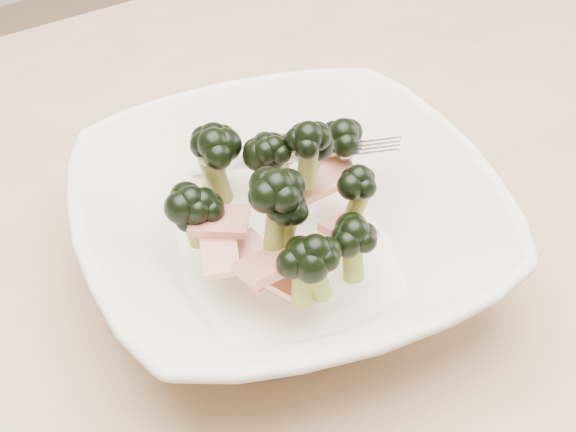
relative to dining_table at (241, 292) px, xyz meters
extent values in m
cube|color=tan|center=(0.00, 0.00, 0.08)|extent=(1.20, 0.80, 0.04)
cylinder|color=tan|center=(0.55, 0.35, -0.30)|extent=(0.06, 0.06, 0.71)
imported|color=#EFE4CA|center=(0.00, -0.07, 0.14)|extent=(0.37, 0.37, 0.08)
cylinder|color=olive|center=(0.00, -0.05, 0.17)|extent=(0.02, 0.02, 0.04)
ellipsoid|color=black|center=(0.00, -0.05, 0.20)|extent=(0.04, 0.04, 0.03)
cylinder|color=olive|center=(-0.02, -0.10, 0.17)|extent=(0.02, 0.01, 0.04)
ellipsoid|color=black|center=(-0.02, -0.10, 0.19)|extent=(0.03, 0.03, 0.02)
cylinder|color=olive|center=(-0.02, -0.14, 0.15)|extent=(0.02, 0.02, 0.04)
ellipsoid|color=black|center=(-0.02, -0.14, 0.18)|extent=(0.04, 0.04, 0.03)
cylinder|color=olive|center=(0.08, -0.04, 0.15)|extent=(0.02, 0.03, 0.04)
ellipsoid|color=black|center=(0.08, -0.04, 0.18)|extent=(0.04, 0.04, 0.03)
cylinder|color=olive|center=(-0.02, -0.01, 0.16)|extent=(0.03, 0.02, 0.05)
ellipsoid|color=black|center=(-0.02, -0.01, 0.19)|extent=(0.04, 0.04, 0.03)
cylinder|color=olive|center=(-0.06, -0.04, 0.15)|extent=(0.02, 0.01, 0.03)
ellipsoid|color=black|center=(-0.06, -0.04, 0.16)|extent=(0.03, 0.03, 0.02)
cylinder|color=olive|center=(-0.02, -0.10, 0.18)|extent=(0.03, 0.02, 0.05)
ellipsoid|color=black|center=(-0.02, -0.10, 0.21)|extent=(0.04, 0.04, 0.03)
cylinder|color=olive|center=(-0.06, -0.04, 0.15)|extent=(0.02, 0.02, 0.04)
ellipsoid|color=black|center=(-0.06, -0.04, 0.17)|extent=(0.04, 0.04, 0.03)
cylinder|color=olive|center=(0.04, -0.01, 0.14)|extent=(0.02, 0.02, 0.03)
ellipsoid|color=black|center=(0.04, -0.01, 0.16)|extent=(0.03, 0.03, 0.02)
cylinder|color=olive|center=(0.02, -0.14, 0.15)|extent=(0.02, 0.02, 0.04)
ellipsoid|color=black|center=(0.02, -0.14, 0.17)|extent=(0.04, 0.04, 0.03)
cylinder|color=olive|center=(-0.05, -0.05, 0.15)|extent=(0.02, 0.02, 0.03)
ellipsoid|color=black|center=(-0.05, -0.05, 0.17)|extent=(0.04, 0.04, 0.03)
cylinder|color=olive|center=(0.00, -0.06, 0.18)|extent=(0.01, 0.02, 0.04)
ellipsoid|color=black|center=(0.00, -0.06, 0.20)|extent=(0.03, 0.03, 0.02)
cylinder|color=olive|center=(0.04, -0.05, 0.17)|extent=(0.03, 0.02, 0.04)
ellipsoid|color=black|center=(0.04, -0.05, 0.20)|extent=(0.03, 0.03, 0.03)
cylinder|color=olive|center=(-0.02, -0.14, 0.15)|extent=(0.02, 0.02, 0.04)
ellipsoid|color=black|center=(-0.02, -0.14, 0.18)|extent=(0.04, 0.04, 0.03)
cylinder|color=olive|center=(0.03, -0.07, 0.18)|extent=(0.02, 0.02, 0.04)
ellipsoid|color=black|center=(0.03, -0.07, 0.21)|extent=(0.04, 0.04, 0.03)
cylinder|color=olive|center=(-0.03, -0.03, 0.17)|extent=(0.03, 0.02, 0.05)
ellipsoid|color=black|center=(-0.03, -0.03, 0.20)|extent=(0.04, 0.04, 0.03)
cylinder|color=olive|center=(0.04, -0.11, 0.17)|extent=(0.02, 0.02, 0.04)
ellipsoid|color=black|center=(0.04, -0.11, 0.19)|extent=(0.03, 0.03, 0.03)
cube|color=maroon|center=(-0.05, -0.06, 0.16)|extent=(0.05, 0.05, 0.01)
cube|color=maroon|center=(-0.03, -0.12, 0.16)|extent=(0.06, 0.04, 0.02)
cube|color=maroon|center=(-0.03, -0.09, 0.13)|extent=(0.04, 0.05, 0.02)
cube|color=maroon|center=(0.03, -0.11, 0.15)|extent=(0.03, 0.04, 0.02)
cube|color=maroon|center=(-0.06, -0.08, 0.15)|extent=(0.04, 0.05, 0.02)
cube|color=maroon|center=(-0.02, -0.12, 0.14)|extent=(0.05, 0.04, 0.01)
cube|color=maroon|center=(0.05, -0.05, 0.15)|extent=(0.05, 0.03, 0.02)
camera|label=1|loc=(-0.24, -0.45, 0.55)|focal=50.00mm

